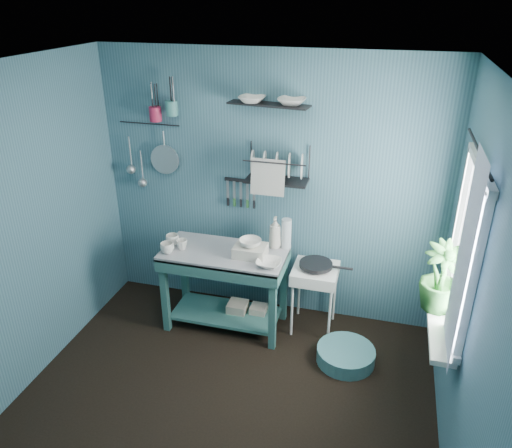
% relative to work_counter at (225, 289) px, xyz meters
% --- Properties ---
extents(floor, '(3.20, 3.20, 0.00)m').
position_rel_work_counter_xyz_m(floor, '(0.30, -1.06, -0.40)').
color(floor, black).
rests_on(floor, ground).
extents(ceiling, '(3.20, 3.20, 0.00)m').
position_rel_work_counter_xyz_m(ceiling, '(0.30, -1.06, 2.10)').
color(ceiling, silver).
rests_on(ceiling, ground).
extents(wall_back, '(3.20, 0.00, 3.20)m').
position_rel_work_counter_xyz_m(wall_back, '(0.30, 0.44, 0.85)').
color(wall_back, '#376070').
rests_on(wall_back, ground).
extents(wall_left, '(0.00, 3.00, 3.00)m').
position_rel_work_counter_xyz_m(wall_left, '(-1.30, -1.06, 0.85)').
color(wall_left, '#376070').
rests_on(wall_left, ground).
extents(wall_right, '(0.00, 3.00, 3.00)m').
position_rel_work_counter_xyz_m(wall_right, '(1.90, -1.06, 0.85)').
color(wall_right, '#376070').
rests_on(wall_right, ground).
extents(work_counter, '(1.18, 0.70, 0.79)m').
position_rel_work_counter_xyz_m(work_counter, '(0.00, 0.00, 0.00)').
color(work_counter, '#306460').
rests_on(work_counter, floor).
extents(mug_left, '(0.12, 0.12, 0.10)m').
position_rel_work_counter_xyz_m(mug_left, '(-0.48, -0.16, 0.44)').
color(mug_left, silver).
rests_on(mug_left, work_counter).
extents(mug_mid, '(0.14, 0.14, 0.09)m').
position_rel_work_counter_xyz_m(mug_mid, '(-0.38, -0.06, 0.44)').
color(mug_mid, silver).
rests_on(mug_mid, work_counter).
extents(mug_right, '(0.17, 0.17, 0.10)m').
position_rel_work_counter_xyz_m(mug_right, '(-0.50, 0.00, 0.44)').
color(mug_right, silver).
rests_on(mug_right, work_counter).
extents(wash_tub, '(0.28, 0.22, 0.10)m').
position_rel_work_counter_xyz_m(wash_tub, '(0.25, -0.02, 0.45)').
color(wash_tub, beige).
rests_on(wash_tub, work_counter).
extents(tub_bowl, '(0.20, 0.19, 0.06)m').
position_rel_work_counter_xyz_m(tub_bowl, '(0.25, -0.02, 0.53)').
color(tub_bowl, silver).
rests_on(tub_bowl, wash_tub).
extents(soap_bottle, '(0.12, 0.12, 0.30)m').
position_rel_work_counter_xyz_m(soap_bottle, '(0.42, 0.20, 0.54)').
color(soap_bottle, beige).
rests_on(soap_bottle, work_counter).
extents(water_bottle, '(0.09, 0.09, 0.28)m').
position_rel_work_counter_xyz_m(water_bottle, '(0.52, 0.22, 0.54)').
color(water_bottle, silver).
rests_on(water_bottle, work_counter).
extents(counter_bowl, '(0.22, 0.22, 0.05)m').
position_rel_work_counter_xyz_m(counter_bowl, '(0.45, -0.15, 0.42)').
color(counter_bowl, silver).
rests_on(counter_bowl, work_counter).
extents(hotplate_stand, '(0.45, 0.45, 0.65)m').
position_rel_work_counter_xyz_m(hotplate_stand, '(0.81, 0.17, -0.07)').
color(hotplate_stand, white).
rests_on(hotplate_stand, floor).
extents(frying_pan, '(0.30, 0.30, 0.03)m').
position_rel_work_counter_xyz_m(frying_pan, '(0.81, 0.17, 0.29)').
color(frying_pan, black).
rests_on(frying_pan, hotplate_stand).
extents(knife_strip, '(0.32, 0.04, 0.03)m').
position_rel_work_counter_xyz_m(knife_strip, '(0.04, 0.41, 0.93)').
color(knife_strip, black).
rests_on(knife_strip, wall_back).
extents(dish_rack, '(0.57, 0.29, 0.32)m').
position_rel_work_counter_xyz_m(dish_rack, '(0.40, 0.31, 1.15)').
color(dish_rack, black).
rests_on(dish_rack, wall_back).
extents(upper_shelf, '(0.72, 0.27, 0.01)m').
position_rel_work_counter_xyz_m(upper_shelf, '(0.31, 0.34, 1.66)').
color(upper_shelf, black).
rests_on(upper_shelf, wall_back).
extents(shelf_bowl_left, '(0.23, 0.23, 0.06)m').
position_rel_work_counter_xyz_m(shelf_bowl_left, '(0.17, 0.34, 1.67)').
color(shelf_bowl_left, silver).
rests_on(shelf_bowl_left, upper_shelf).
extents(shelf_bowl_right, '(0.24, 0.24, 0.06)m').
position_rel_work_counter_xyz_m(shelf_bowl_right, '(0.51, 0.34, 1.68)').
color(shelf_bowl_right, silver).
rests_on(shelf_bowl_right, upper_shelf).
extents(utensil_cup_magenta, '(0.11, 0.11, 0.13)m').
position_rel_work_counter_xyz_m(utensil_cup_magenta, '(-0.75, 0.36, 1.51)').
color(utensil_cup_magenta, '#B02045').
rests_on(utensil_cup_magenta, wall_back).
extents(utensil_cup_teal, '(0.11, 0.11, 0.13)m').
position_rel_work_counter_xyz_m(utensil_cup_teal, '(-0.58, 0.36, 1.57)').
color(utensil_cup_teal, teal).
rests_on(utensil_cup_teal, wall_back).
extents(colander, '(0.28, 0.03, 0.28)m').
position_rel_work_counter_xyz_m(colander, '(-0.70, 0.39, 1.07)').
color(colander, '#AFB3B7').
rests_on(colander, wall_back).
extents(ladle_outer, '(0.01, 0.01, 0.30)m').
position_rel_work_counter_xyz_m(ladle_outer, '(-1.07, 0.40, 1.11)').
color(ladle_outer, '#AFB3B7').
rests_on(ladle_outer, wall_back).
extents(ladle_inner, '(0.01, 0.01, 0.30)m').
position_rel_work_counter_xyz_m(ladle_inner, '(-0.96, 0.40, 0.99)').
color(ladle_inner, '#AFB3B7').
rests_on(ladle_inner, wall_back).
extents(hook_rail, '(0.60, 0.01, 0.01)m').
position_rel_work_counter_xyz_m(hook_rail, '(-0.84, 0.41, 1.40)').
color(hook_rail, black).
rests_on(hook_rail, wall_back).
extents(window_glass, '(0.00, 1.10, 1.10)m').
position_rel_work_counter_xyz_m(window_glass, '(1.89, -0.61, 1.00)').
color(window_glass, white).
rests_on(window_glass, wall_right).
extents(windowsill, '(0.16, 0.95, 0.04)m').
position_rel_work_counter_xyz_m(windowsill, '(1.80, -0.61, 0.41)').
color(windowsill, white).
rests_on(windowsill, wall_right).
extents(curtain, '(0.00, 1.35, 1.35)m').
position_rel_work_counter_xyz_m(curtain, '(1.82, -0.91, 1.05)').
color(curtain, white).
rests_on(curtain, wall_right).
extents(curtain_rod, '(0.02, 1.05, 0.02)m').
position_rel_work_counter_xyz_m(curtain_rod, '(1.84, -0.61, 1.65)').
color(curtain_rod, black).
rests_on(curtain_rod, wall_right).
extents(potted_plant, '(0.36, 0.36, 0.52)m').
position_rel_work_counter_xyz_m(potted_plant, '(1.78, -0.48, 0.69)').
color(potted_plant, '#255E26').
rests_on(potted_plant, windowsill).
extents(storage_tin_large, '(0.18, 0.18, 0.22)m').
position_rel_work_counter_xyz_m(storage_tin_large, '(0.10, 0.05, -0.29)').
color(storage_tin_large, tan).
rests_on(storage_tin_large, floor).
extents(storage_tin_small, '(0.15, 0.15, 0.20)m').
position_rel_work_counter_xyz_m(storage_tin_small, '(0.30, 0.08, -0.30)').
color(storage_tin_small, tan).
rests_on(storage_tin_small, floor).
extents(floor_basin, '(0.50, 0.50, 0.13)m').
position_rel_work_counter_xyz_m(floor_basin, '(1.17, -0.24, -0.33)').
color(floor_basin, teal).
rests_on(floor_basin, floor).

